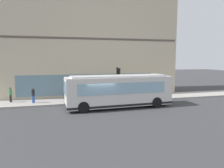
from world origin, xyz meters
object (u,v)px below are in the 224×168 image
(traffic_light_near_corner, at_px, (118,77))
(pedestrian_by_light_pole, at_px, (74,90))
(newspaper_vending_box, at_px, (96,96))
(pedestrian_walking_along_curb, at_px, (10,94))
(pedestrian_near_hydrant, at_px, (65,91))
(fire_hydrant, at_px, (148,93))
(city_bus_nearside, at_px, (119,91))
(pedestrian_near_building_entrance, at_px, (33,94))

(traffic_light_near_corner, bearing_deg, pedestrian_by_light_pole, 71.08)
(newspaper_vending_box, bearing_deg, traffic_light_near_corner, -103.13)
(pedestrian_by_light_pole, bearing_deg, newspaper_vending_box, -114.28)
(pedestrian_walking_along_curb, distance_m, newspaper_vending_box, 8.87)
(traffic_light_near_corner, bearing_deg, pedestrian_near_hydrant, 72.99)
(fire_hydrant, bearing_deg, city_bus_nearside, 130.58)
(pedestrian_by_light_pole, bearing_deg, city_bus_nearside, -139.10)
(fire_hydrant, distance_m, pedestrian_near_building_entrance, 13.05)
(traffic_light_near_corner, height_order, newspaper_vending_box, traffic_light_near_corner)
(pedestrian_walking_along_curb, height_order, newspaper_vending_box, pedestrian_walking_along_curb)
(pedestrian_near_hydrant, xyz_separation_m, newspaper_vending_box, (-1.17, -3.26, -0.49))
(pedestrian_near_hydrant, distance_m, newspaper_vending_box, 3.50)
(city_bus_nearside, xyz_separation_m, pedestrian_near_hydrant, (4.57, 4.78, -0.47))
(pedestrian_near_hydrant, bearing_deg, pedestrian_near_building_entrance, 108.26)
(pedestrian_near_building_entrance, relative_size, pedestrian_by_light_pole, 0.90)
(pedestrian_near_building_entrance, bearing_deg, fire_hydrant, -86.55)
(city_bus_nearside, distance_m, pedestrian_near_hydrant, 6.63)
(pedestrian_near_hydrant, xyz_separation_m, pedestrian_near_building_entrance, (-1.06, 3.22, -0.04))
(city_bus_nearside, bearing_deg, pedestrian_near_hydrant, 46.32)
(pedestrian_near_hydrant, relative_size, pedestrian_by_light_pole, 0.93)
(city_bus_nearside, distance_m, traffic_light_near_corner, 3.16)
(traffic_light_near_corner, bearing_deg, pedestrian_near_building_entrance, 85.82)
(city_bus_nearside, relative_size, pedestrian_by_light_pole, 5.76)
(city_bus_nearside, height_order, pedestrian_near_building_entrance, city_bus_nearside)
(traffic_light_near_corner, relative_size, fire_hydrant, 4.82)
(traffic_light_near_corner, distance_m, pedestrian_by_light_pole, 5.14)
(pedestrian_near_hydrant, height_order, pedestrian_by_light_pole, pedestrian_by_light_pole)
(traffic_light_near_corner, bearing_deg, newspaper_vending_box, 76.87)
(city_bus_nearside, distance_m, pedestrian_by_light_pole, 5.91)
(pedestrian_near_hydrant, distance_m, pedestrian_by_light_pole, 0.93)
(city_bus_nearside, distance_m, pedestrian_walking_along_curb, 11.27)
(traffic_light_near_corner, height_order, pedestrian_by_light_pole, traffic_light_near_corner)
(traffic_light_near_corner, relative_size, pedestrian_near_building_entrance, 2.26)
(newspaper_vending_box, bearing_deg, pedestrian_near_hydrant, 70.33)
(pedestrian_walking_along_curb, height_order, pedestrian_near_building_entrance, pedestrian_near_building_entrance)
(pedestrian_near_hydrant, height_order, pedestrian_walking_along_curb, pedestrian_near_hydrant)
(pedestrian_walking_along_curb, bearing_deg, pedestrian_near_hydrant, -89.53)
(pedestrian_walking_along_curb, distance_m, pedestrian_by_light_pole, 6.45)
(pedestrian_walking_along_curb, xyz_separation_m, newspaper_vending_box, (-1.12, -8.79, -0.42))
(pedestrian_walking_along_curb, bearing_deg, traffic_light_near_corner, -98.51)
(fire_hydrant, xyz_separation_m, pedestrian_near_building_entrance, (-0.78, 13.02, 0.54))
(fire_hydrant, height_order, pedestrian_by_light_pole, pedestrian_by_light_pole)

